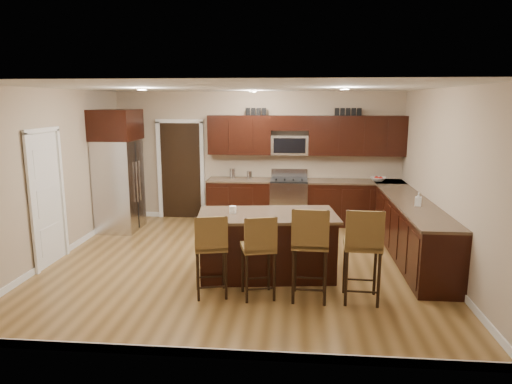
# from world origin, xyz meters

# --- Properties ---
(floor) EXTENTS (6.00, 6.00, 0.00)m
(floor) POSITION_xyz_m (0.00, 0.00, 0.00)
(floor) COLOR olive
(floor) RESTS_ON ground
(ceiling) EXTENTS (6.00, 6.00, 0.00)m
(ceiling) POSITION_xyz_m (0.00, 0.00, 2.70)
(ceiling) COLOR silver
(ceiling) RESTS_ON wall_back
(wall_back) EXTENTS (6.00, 0.00, 6.00)m
(wall_back) POSITION_xyz_m (0.00, 2.75, 1.35)
(wall_back) COLOR tan
(wall_back) RESTS_ON floor
(wall_left) EXTENTS (0.00, 5.50, 5.50)m
(wall_left) POSITION_xyz_m (-3.00, 0.00, 1.35)
(wall_left) COLOR tan
(wall_left) RESTS_ON floor
(wall_right) EXTENTS (0.00, 5.50, 5.50)m
(wall_right) POSITION_xyz_m (3.00, 0.00, 1.35)
(wall_right) COLOR tan
(wall_right) RESTS_ON floor
(base_cabinets) EXTENTS (4.02, 3.96, 0.92)m
(base_cabinets) POSITION_xyz_m (1.90, 1.45, 0.46)
(base_cabinets) COLOR black
(base_cabinets) RESTS_ON floor
(upper_cabinets) EXTENTS (4.00, 0.33, 0.80)m
(upper_cabinets) POSITION_xyz_m (1.04, 2.58, 1.84)
(upper_cabinets) COLOR black
(upper_cabinets) RESTS_ON wall_back
(range) EXTENTS (0.76, 0.64, 1.11)m
(range) POSITION_xyz_m (0.68, 2.45, 0.47)
(range) COLOR silver
(range) RESTS_ON floor
(microwave) EXTENTS (0.76, 0.31, 0.40)m
(microwave) POSITION_xyz_m (0.68, 2.60, 1.62)
(microwave) COLOR silver
(microwave) RESTS_ON upper_cabinets
(doorway) EXTENTS (0.85, 0.03, 2.06)m
(doorway) POSITION_xyz_m (-1.65, 2.73, 1.03)
(doorway) COLOR black
(doorway) RESTS_ON floor
(pantry_door) EXTENTS (0.03, 0.80, 2.04)m
(pantry_door) POSITION_xyz_m (-2.98, -0.30, 1.02)
(pantry_door) COLOR white
(pantry_door) RESTS_ON floor
(letter_decor) EXTENTS (2.20, 0.03, 0.15)m
(letter_decor) POSITION_xyz_m (0.90, 2.58, 2.29)
(letter_decor) COLOR black
(letter_decor) RESTS_ON upper_cabinets
(island) EXTENTS (2.08, 1.27, 0.92)m
(island) POSITION_xyz_m (0.42, -0.47, 0.43)
(island) COLOR black
(island) RESTS_ON floor
(stool_left) EXTENTS (0.50, 0.50, 1.10)m
(stool_left) POSITION_xyz_m (-0.24, -1.31, 0.69)
(stool_left) COLOR brown
(stool_left) RESTS_ON floor
(stool_mid) EXTENTS (0.51, 0.51, 1.11)m
(stool_mid) POSITION_xyz_m (0.37, -1.31, 0.69)
(stool_mid) COLOR brown
(stool_mid) RESTS_ON floor
(stool_right) EXTENTS (0.48, 0.48, 1.22)m
(stool_right) POSITION_xyz_m (1.01, -1.32, 0.76)
(stool_right) COLOR brown
(stool_right) RESTS_ON floor
(refrigerator) EXTENTS (0.79, 0.95, 2.35)m
(refrigerator) POSITION_xyz_m (-2.62, 1.69, 1.21)
(refrigerator) COLOR silver
(refrigerator) RESTS_ON floor
(floor_mat) EXTENTS (1.09, 0.84, 0.01)m
(floor_mat) POSITION_xyz_m (1.01, 1.78, 0.01)
(floor_mat) COLOR olive
(floor_mat) RESTS_ON floor
(fruit_bowl) EXTENTS (0.39, 0.39, 0.08)m
(fruit_bowl) POSITION_xyz_m (2.48, 2.45, 0.96)
(fruit_bowl) COLOR silver
(fruit_bowl) RESTS_ON base_cabinets
(soap_bottle) EXTENTS (0.12, 0.12, 0.21)m
(soap_bottle) POSITION_xyz_m (2.70, 0.23, 1.02)
(soap_bottle) COLOR #B2B2B2
(soap_bottle) RESTS_ON base_cabinets
(canister_tall) EXTENTS (0.12, 0.12, 0.22)m
(canister_tall) POSITION_xyz_m (-0.49, 2.45, 1.03)
(canister_tall) COLOR silver
(canister_tall) RESTS_ON base_cabinets
(canister_short) EXTENTS (0.11, 0.11, 0.17)m
(canister_short) POSITION_xyz_m (-0.14, 2.45, 1.00)
(canister_short) COLOR silver
(canister_short) RESTS_ON base_cabinets
(island_jar) EXTENTS (0.10, 0.10, 0.10)m
(island_jar) POSITION_xyz_m (-0.08, -0.47, 0.97)
(island_jar) COLOR white
(island_jar) RESTS_ON island
(stool_extra) EXTENTS (0.48, 0.48, 1.22)m
(stool_extra) POSITION_xyz_m (1.66, -1.32, 0.76)
(stool_extra) COLOR brown
(stool_extra) RESTS_ON floor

